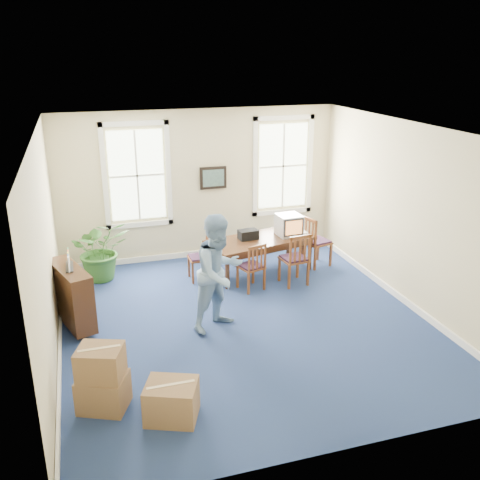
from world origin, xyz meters
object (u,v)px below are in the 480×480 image
object	(u,v)px
credenza	(72,298)
cardboard_boxes	(119,369)
crt_tv	(289,225)
man	(219,273)
potted_plant	(101,249)
chair_near_left	(251,266)
conference_table	(260,255)

from	to	relation	value
credenza	cardboard_boxes	bearing A→B (deg)	-94.49
crt_tv	cardboard_boxes	distance (m)	5.19
man	potted_plant	distance (m)	3.13
man	chair_near_left	bearing A→B (deg)	24.68
conference_table	cardboard_boxes	world-z (taller)	cardboard_boxes
conference_table	cardboard_boxes	bearing A→B (deg)	-144.54
chair_near_left	man	xyz separation A→B (m)	(-0.95, -1.25, 0.49)
credenza	potted_plant	xyz separation A→B (m)	(0.58, 1.84, 0.13)
conference_table	credenza	size ratio (longest dim) A/B	1.73
crt_tv	cardboard_boxes	world-z (taller)	crt_tv
conference_table	chair_near_left	bearing A→B (deg)	-133.61
potted_plant	credenza	bearing A→B (deg)	-107.41
chair_near_left	credenza	bearing A→B (deg)	-8.54
crt_tv	credenza	distance (m)	4.53
man	cardboard_boxes	distance (m)	2.36
crt_tv	cardboard_boxes	xyz separation A→B (m)	(-3.76, -3.54, -0.49)
conference_table	man	size ratio (longest dim) A/B	1.11
crt_tv	chair_near_left	xyz separation A→B (m)	(-1.07, -0.78, -0.47)
conference_table	man	distance (m)	2.49
conference_table	crt_tv	bearing A→B (deg)	-8.25
chair_near_left	crt_tv	bearing A→B (deg)	-161.18
conference_table	man	world-z (taller)	man
crt_tv	chair_near_left	distance (m)	1.41
credenza	cardboard_boxes	size ratio (longest dim) A/B	0.78
crt_tv	conference_table	bearing A→B (deg)	-179.44
crt_tv	chair_near_left	world-z (taller)	crt_tv
crt_tv	chair_near_left	bearing A→B (deg)	-147.81
man	credenza	distance (m)	2.47
chair_near_left	cardboard_boxes	world-z (taller)	chair_near_left
credenza	cardboard_boxes	distance (m)	2.33
credenza	potted_plant	world-z (taller)	potted_plant
crt_tv	credenza	size ratio (longest dim) A/B	0.42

